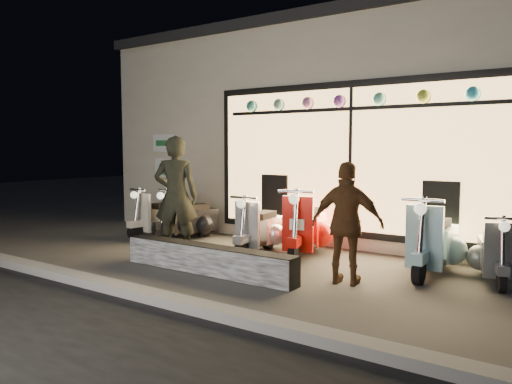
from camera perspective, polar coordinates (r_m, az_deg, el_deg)
ground at (r=7.50m, az=-1.21°, el=-8.45°), size 40.00×40.00×0.00m
kerb at (r=6.03m, az=-12.63°, el=-11.39°), size 40.00×0.25×0.12m
shop_building at (r=11.70m, az=13.32°, el=6.69°), size 10.20×6.23×4.20m
graffiti_barrier at (r=7.06m, az=-5.55°, el=-7.66°), size 2.82×0.28×0.40m
scooter_silver at (r=8.48m, az=0.68°, el=-4.23°), size 0.50×1.33×0.95m
scooter_red at (r=8.24m, az=5.79°, el=-4.17°), size 0.74×1.51×1.08m
scooter_black at (r=9.75m, az=-7.19°, el=-3.06°), size 0.68×1.31×0.94m
scooter_cream at (r=10.14m, az=-10.48°, el=-2.81°), size 0.54×1.31×0.93m
scooter_blue at (r=7.48m, az=19.72°, el=-5.45°), size 0.48×1.48×1.06m
scooter_grey at (r=7.40m, az=25.65°, el=-6.36°), size 0.62×1.23×0.88m
man at (r=8.21m, az=-9.14°, el=-0.44°), size 0.85×0.76×1.95m
woman at (r=6.49m, az=10.39°, el=-3.55°), size 0.98×0.54×1.58m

